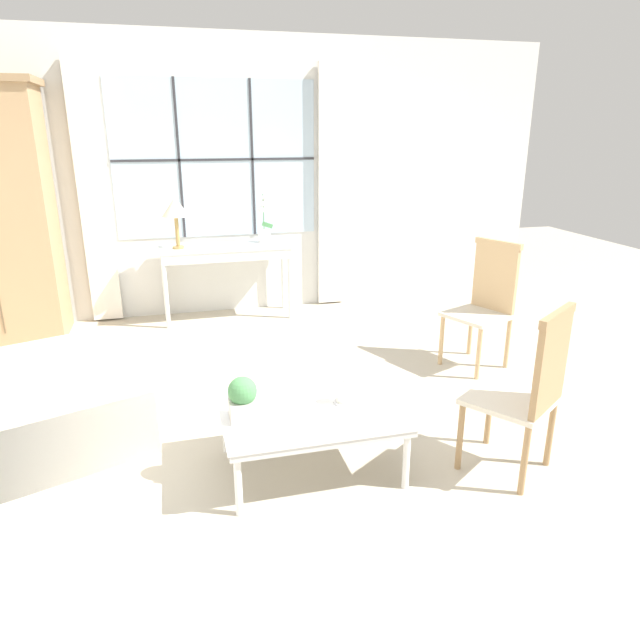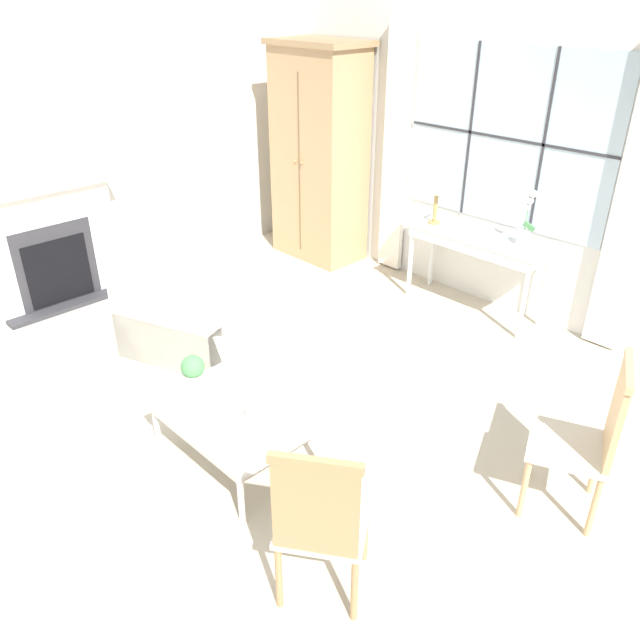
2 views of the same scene
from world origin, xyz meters
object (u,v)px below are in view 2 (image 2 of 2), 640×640
Objects in this scene: armoire at (319,154)px; side_chair_wooden at (592,433)px; potted_orchid at (526,226)px; table_lamp at (438,184)px; pillar_candle at (253,415)px; potted_plant_small at (193,372)px; armchair_upholstered at (190,315)px; fireplace at (48,239)px; coffee_table at (234,415)px; console_table at (478,243)px; accent_chair_wooden at (320,518)px.

armoire is 2.22× the size of side_chair_wooden.
table_lamp is at bearing -172.45° from potted_orchid.
potted_plant_small is at bearing -176.07° from pillar_candle.
potted_plant_small is at bearing -31.68° from armchair_upholstered.
table_lamp is (2.46, 2.75, 0.50)m from fireplace.
table_lamp reaches higher than coffee_table.
potted_orchid is at bearing 7.55° from table_lamp.
potted_plant_small is (1.11, -0.69, 0.24)m from armchair_upholstered.
potted_plant_small is (-2.17, -1.22, -0.05)m from side_chair_wooden.
table_lamp is at bearing 0.08° from armoire.
potted_orchid is at bearing 7.91° from console_table.
fireplace reaches higher than table_lamp.
potted_orchid is at bearing 129.56° from side_chair_wooden.
armchair_upholstered is (-1.76, -2.37, -0.67)m from potted_orchid.
potted_plant_small is (-1.54, 0.32, -0.04)m from accent_chair_wooden.
potted_orchid is (0.41, 0.06, 0.26)m from console_table.
fireplace is 4.41m from potted_orchid.
side_chair_wooden is at bearing -35.75° from table_lamp.
console_table is (2.93, 2.81, 0.02)m from fireplace.
potted_plant_small reaches higher than coffee_table.
armchair_upholstered reaches higher than potted_plant_small.
accent_chair_wooden is 7.04× the size of pillar_candle.
accent_chair_wooden reaches higher than potted_plant_small.
side_chair_wooden is (2.40, -1.73, -0.59)m from table_lamp.
armoire is at bearing -177.25° from potted_orchid.
accent_chair_wooden is at bearing -75.12° from potted_orchid.
accent_chair_wooden is at bearing -44.11° from armoire.
fireplace is 1.70m from armchair_upholstered.
fireplace is 13.67× the size of pillar_candle.
fireplace is at bearing -136.24° from console_table.
accent_chair_wooden is 0.99× the size of coffee_table.
armchair_upholstered is at bearing -126.48° from potted_orchid.
armchair_upholstered is 8.48× the size of pillar_candle.
potted_plant_small is (1.82, -2.94, -0.64)m from armoire.
accent_chair_wooden is (0.90, -3.38, -0.39)m from potted_orchid.
console_table is at bearing 7.23° from table_lamp.
pillar_candle is (0.58, 0.04, -0.06)m from potted_plant_small.
potted_plant_small is at bearing -150.72° from side_chair_wooden.
accent_chair_wooden is at bearing -61.45° from table_lamp.
potted_orchid is 3.03m from armchair_upholstered.
accent_chair_wooden is (-0.63, -1.53, -0.02)m from side_chair_wooden.
potted_orchid reaches higher than accent_chair_wooden.
coffee_table is at bearing -146.49° from side_chair_wooden.
side_chair_wooden is (3.99, -1.73, -0.59)m from armoire.
table_lamp is 0.91m from potted_orchid.
armoire reaches higher than armchair_upholstered.
accent_chair_wooden is (2.65, -1.01, 0.28)m from armchair_upholstered.
coffee_table is 4.18× the size of potted_plant_small.
armchair_upholstered is at bearing -170.86° from side_chair_wooden.
console_table reaches higher than pillar_candle.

